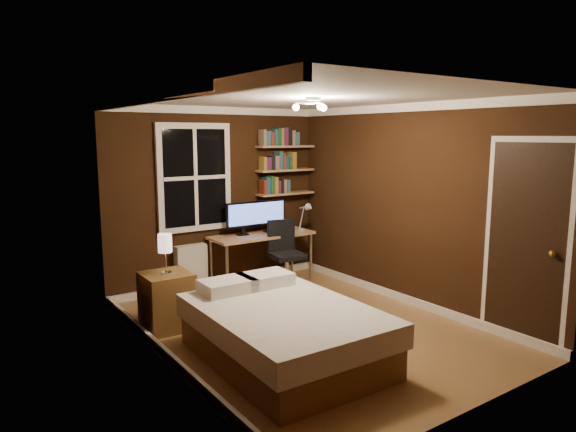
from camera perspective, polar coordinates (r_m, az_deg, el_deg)
floor at (r=5.82m, az=2.01°, el=-12.36°), size 4.20×4.20×0.00m
wall_back at (r=7.27m, az=-7.88°, el=2.04°), size 3.20×0.04×2.50m
wall_left at (r=4.73m, az=-13.66°, el=-1.87°), size 0.04×4.20×2.50m
wall_right at (r=6.57m, az=13.35°, el=1.14°), size 0.04×4.20×2.50m
ceiling at (r=5.44m, az=2.16°, el=13.00°), size 3.20×4.20×0.02m
window at (r=7.06m, az=-10.34°, el=4.22°), size 1.06×0.06×1.46m
door at (r=5.69m, az=24.85°, el=-2.94°), size 0.03×0.82×2.05m
door_knob at (r=5.52m, az=27.30°, el=-3.73°), size 0.06×0.06×0.06m
ceiling_fixture at (r=5.35m, az=2.81°, el=11.98°), size 0.44×0.44×0.18m
bookshelf_lower at (r=7.71m, az=-0.29°, el=2.52°), size 0.92×0.22×0.03m
books_row_lower at (r=7.70m, az=-0.29°, el=3.48°), size 0.48×0.16×0.23m
bookshelf_middle at (r=7.68m, az=-0.29°, el=5.12°), size 0.92×0.22×0.03m
books_row_middle at (r=7.67m, az=-0.29°, el=6.08°), size 0.54×0.16×0.23m
bookshelf_upper at (r=7.66m, az=-0.29°, el=7.73°), size 0.92×0.22×0.03m
books_row_upper at (r=7.66m, az=-0.29°, el=8.70°), size 0.60×0.16×0.23m
bed at (r=4.98m, az=-0.53°, el=-12.71°), size 1.43×1.96×0.65m
nightstand at (r=5.87m, az=-13.28°, el=-9.18°), size 0.51×0.51×0.63m
bedside_lamp at (r=5.72m, az=-13.48°, el=-4.11°), size 0.15×0.15×0.43m
radiator at (r=7.14m, az=-10.72°, el=-5.74°), size 0.43×0.15×0.65m
desk at (r=7.36m, az=-2.90°, el=-2.47°), size 1.51×0.57×0.72m
monitor_left at (r=7.24m, az=-5.07°, el=-0.30°), size 0.51×0.12×0.47m
monitor_right at (r=7.47m, az=-2.06°, el=0.01°), size 0.51×0.12×0.47m
desk_lamp at (r=7.53m, az=1.89°, el=-0.02°), size 0.14×0.32×0.44m
office_chair at (r=7.17m, az=-0.27°, el=-5.25°), size 0.52×0.52×0.95m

